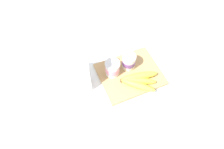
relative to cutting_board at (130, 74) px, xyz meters
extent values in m
plane|color=white|center=(0.00, 0.00, -0.01)|extent=(2.40, 2.40, 0.00)
cube|color=tan|center=(0.00, 0.00, 0.00)|extent=(0.31, 0.26, 0.02)
cube|color=white|center=(-0.29, 0.05, 0.13)|extent=(0.19, 0.11, 0.27)
cylinder|color=white|center=(-0.08, 0.04, 0.05)|extent=(0.07, 0.07, 0.08)
cylinder|color=pink|center=(-0.08, 0.04, 0.05)|extent=(0.07, 0.07, 0.04)
cylinder|color=silver|center=(-0.08, 0.04, 0.09)|extent=(0.08, 0.08, 0.00)
cylinder|color=white|center=(0.01, 0.04, 0.05)|extent=(0.07, 0.07, 0.08)
cylinder|color=#7A4C99|center=(0.01, 0.04, 0.05)|extent=(0.07, 0.07, 0.03)
cylinder|color=silver|center=(0.01, 0.04, 0.09)|extent=(0.07, 0.07, 0.00)
ellipsoid|color=yellow|center=(0.00, -0.09, 0.03)|extent=(0.15, 0.15, 0.03)
ellipsoid|color=yellow|center=(0.02, -0.07, 0.03)|extent=(0.17, 0.11, 0.03)
ellipsoid|color=yellow|center=(0.03, -0.05, 0.03)|extent=(0.19, 0.07, 0.04)
cylinder|color=brown|center=(-0.06, -0.03, 0.02)|extent=(0.01, 0.01, 0.02)
cylinder|color=silver|center=(0.22, 0.01, 0.00)|extent=(0.08, 0.09, 0.01)
ellipsoid|color=silver|center=(0.26, -0.04, 0.00)|extent=(0.04, 0.04, 0.01)
camera|label=1|loc=(-0.32, -0.51, 0.91)|focal=33.68mm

